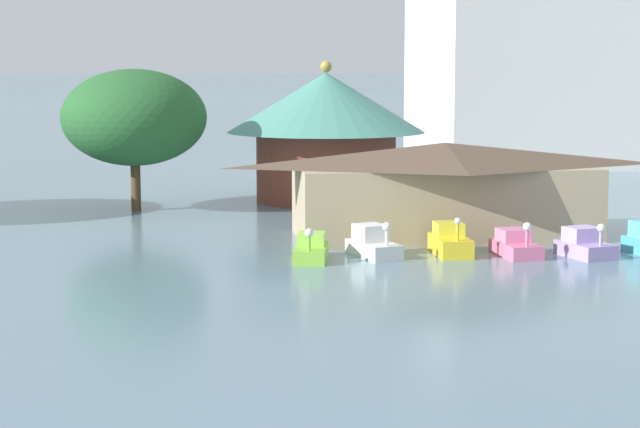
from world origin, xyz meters
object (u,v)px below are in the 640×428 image
object	(u,v)px
pedal_boat_white	(373,244)
pedal_boat_lavender	(585,245)
pedal_boat_lime	(311,249)
green_roof_pavilion	(326,126)
pedal_boat_pink	(515,245)
pedal_boat_yellow	(450,242)
boathouse	(444,188)
background_building_block	(606,63)
shoreline_tree_mid	(134,118)

from	to	relation	value
pedal_boat_white	pedal_boat_lavender	distance (m)	9.12
pedal_boat_lime	pedal_boat_lavender	distance (m)	11.81
pedal_boat_lime	green_roof_pavilion	bearing A→B (deg)	-178.59
pedal_boat_lime	pedal_boat_pink	distance (m)	8.88
pedal_boat_yellow	pedal_boat_pink	size ratio (longest dim) A/B	1.02
pedal_boat_lime	pedal_boat_lavender	size ratio (longest dim) A/B	1.07
pedal_boat_pink	boathouse	size ratio (longest dim) A/B	0.19
pedal_boat_lavender	background_building_block	xyz separation A→B (m)	(18.76, 44.95, 7.80)
pedal_boat_lime	background_building_block	world-z (taller)	background_building_block
boathouse	pedal_boat_yellow	bearing A→B (deg)	-100.42
pedal_boat_lavender	green_roof_pavilion	size ratio (longest dim) A/B	0.24
green_roof_pavilion	pedal_boat_lime	bearing A→B (deg)	-99.37
pedal_boat_white	pedal_boat_lavender	size ratio (longest dim) A/B	1.09
background_building_block	green_roof_pavilion	bearing A→B (deg)	-138.28
pedal_boat_lime	pedal_boat_white	world-z (taller)	pedal_boat_white
pedal_boat_yellow	green_roof_pavilion	bearing A→B (deg)	-171.55
pedal_boat_lavender	background_building_block	size ratio (longest dim) A/B	0.09
pedal_boat_lime	shoreline_tree_mid	bearing A→B (deg)	-143.70
green_roof_pavilion	background_building_block	xyz separation A→B (m)	(27.26, 24.30, 3.77)
pedal_boat_white	boathouse	xyz separation A→B (m)	(4.30, 4.86, 1.82)
background_building_block	pedal_boat_lavender	bearing A→B (deg)	-112.66
pedal_boat_lime	background_building_block	size ratio (longest dim) A/B	0.10
green_roof_pavilion	boathouse	bearing A→B (deg)	-75.56
pedal_boat_lavender	shoreline_tree_mid	xyz separation A→B (m)	(-19.75, 17.36, 4.76)
pedal_boat_white	background_building_block	xyz separation A→B (m)	(27.80, 43.75, 7.76)
pedal_boat_lavender	pedal_boat_white	bearing A→B (deg)	-112.66
boathouse	background_building_block	distance (m)	45.83
pedal_boat_lime	background_building_block	bearing A→B (deg)	156.16
pedal_boat_yellow	boathouse	xyz separation A→B (m)	(0.88, 4.77, 1.81)
pedal_boat_white	pedal_boat_pink	xyz separation A→B (m)	(6.13, -0.67, -0.08)
pedal_boat_yellow	background_building_block	bearing A→B (deg)	150.81
pedal_boat_white	boathouse	bearing A→B (deg)	120.31
pedal_boat_pink	pedal_boat_lime	bearing A→B (deg)	-97.46
pedal_boat_lime	pedal_boat_lavender	world-z (taller)	pedal_boat_lavender
pedal_boat_pink	background_building_block	xyz separation A→B (m)	(21.67, 44.42, 7.83)
pedal_boat_pink	shoreline_tree_mid	size ratio (longest dim) A/B	0.35
pedal_boat_lavender	boathouse	world-z (taller)	boathouse
pedal_boat_yellow	green_roof_pavilion	size ratio (longest dim) A/B	0.24
shoreline_tree_mid	pedal_boat_pink	bearing A→B (deg)	-44.97
pedal_boat_yellow	shoreline_tree_mid	xyz separation A→B (m)	(-14.14, 16.08, 4.71)
green_roof_pavilion	pedal_boat_lavender	bearing A→B (deg)	-67.63
pedal_boat_white	pedal_boat_pink	bearing A→B (deg)	65.60
shoreline_tree_mid	pedal_boat_white	bearing A→B (deg)	-56.45
pedal_boat_white	boathouse	world-z (taller)	boathouse
pedal_boat_lime	pedal_boat_white	bearing A→B (deg)	111.45
pedal_boat_yellow	pedal_boat_lavender	world-z (taller)	pedal_boat_yellow
pedal_boat_lavender	boathouse	bearing A→B (deg)	-157.05
pedal_boat_lavender	boathouse	distance (m)	7.91
pedal_boat_lime	pedal_boat_pink	xyz separation A→B (m)	(8.88, -0.15, 0.01)
pedal_boat_yellow	green_roof_pavilion	world-z (taller)	green_roof_pavilion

